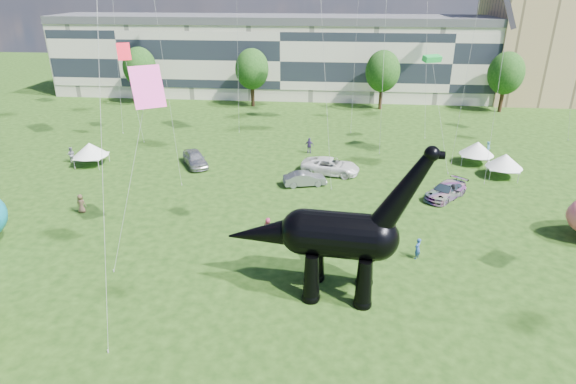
{
  "coord_description": "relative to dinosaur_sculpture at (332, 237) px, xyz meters",
  "views": [
    {
      "loc": [
        1.02,
        -21.87,
        18.11
      ],
      "look_at": [
        -1.94,
        8.0,
        5.0
      ],
      "focal_mm": 30.0,
      "sensor_mm": 36.0,
      "label": 1
    }
  ],
  "objects": [
    {
      "name": "tree_far_left",
      "position": [
        -31.13,
        49.06,
        2.35
      ],
      "size": [
        5.2,
        5.2,
        9.44
      ],
      "color": "#382314",
      "rests_on": "ground"
    },
    {
      "name": "dinosaur_sculpture",
      "position": [
        0.0,
        0.0,
        0.0
      ],
      "size": [
        12.8,
        3.79,
        10.43
      ],
      "rotation": [
        0.0,
        0.0,
        -0.09
      ],
      "color": "black",
      "rests_on": "ground"
    },
    {
      "name": "gazebo_left",
      "position": [
        -25.92,
        20.62,
        -2.18
      ],
      "size": [
        3.68,
        3.68,
        2.5
      ],
      "rotation": [
        0.0,
        0.0,
        0.03
      ],
      "color": "white",
      "rests_on": "ground"
    },
    {
      "name": "tree_far_right",
      "position": [
        24.87,
        49.06,
        2.35
      ],
      "size": [
        5.2,
        5.2,
        9.44
      ],
      "color": "#382314",
      "rests_on": "ground"
    },
    {
      "name": "car_white",
      "position": [
        -0.33,
        20.61,
        -3.12
      ],
      "size": [
        6.31,
        3.73,
        1.65
      ],
      "primitive_type": "imported",
      "rotation": [
        0.0,
        0.0,
        1.39
      ],
      "color": "white",
      "rests_on": "ground"
    },
    {
      "name": "car_silver",
      "position": [
        -14.78,
        21.49,
        -3.11
      ],
      "size": [
        4.09,
        5.21,
        1.66
      ],
      "primitive_type": "imported",
      "rotation": [
        0.0,
        0.0,
        0.51
      ],
      "color": "#A3A4A8",
      "rests_on": "ground"
    },
    {
      "name": "visitors",
      "position": [
        -3.88,
        12.38,
        -3.1
      ],
      "size": [
        46.58,
        41.67,
        1.85
      ],
      "color": "brown",
      "rests_on": "ground"
    },
    {
      "name": "gazebo_far",
      "position": [
        15.29,
        25.12,
        -2.19
      ],
      "size": [
        4.46,
        4.46,
        2.5
      ],
      "rotation": [
        0.0,
        0.0,
        -0.29
      ],
      "color": "white",
      "rests_on": "ground"
    },
    {
      "name": "gazebo_near",
      "position": [
        17.05,
        21.42,
        -2.21
      ],
      "size": [
        4.18,
        4.18,
        2.46
      ],
      "rotation": [
        0.0,
        0.0,
        -0.21
      ],
      "color": "white",
      "rests_on": "ground"
    },
    {
      "name": "ground",
      "position": [
        -1.13,
        -3.94,
        -3.94
      ],
      "size": [
        220.0,
        220.0,
        0.0
      ],
      "primitive_type": "plane",
      "color": "#16330C",
      "rests_on": "ground"
    },
    {
      "name": "terrace_row",
      "position": [
        -9.13,
        58.06,
        2.06
      ],
      "size": [
        78.0,
        11.0,
        12.0
      ],
      "primitive_type": "cube",
      "color": "beige",
      "rests_on": "ground"
    },
    {
      "name": "car_dark",
      "position": [
        10.25,
        15.51,
        -3.22
      ],
      "size": [
        4.79,
        5.1,
        1.45
      ],
      "primitive_type": "imported",
      "rotation": [
        0.0,
        0.0,
        -0.71
      ],
      "color": "#595960",
      "rests_on": "ground"
    },
    {
      "name": "tree_mid_right",
      "position": [
        6.87,
        49.06,
        2.35
      ],
      "size": [
        5.2,
        5.2,
        9.44
      ],
      "color": "#382314",
      "rests_on": "ground"
    },
    {
      "name": "car_grey",
      "position": [
        -2.74,
        17.21,
        -3.26
      ],
      "size": [
        4.38,
        2.51,
        1.37
      ],
      "primitive_type": "imported",
      "rotation": [
        0.0,
        0.0,
        1.84
      ],
      "color": "slate",
      "rests_on": "ground"
    },
    {
      "name": "tree_mid_left",
      "position": [
        -13.13,
        49.06,
        2.35
      ],
      "size": [
        5.2,
        5.2,
        9.44
      ],
      "color": "#382314",
      "rests_on": "ground"
    }
  ]
}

